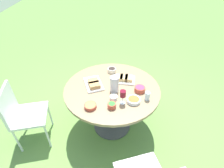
{
  "coord_description": "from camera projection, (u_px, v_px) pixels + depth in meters",
  "views": [
    {
      "loc": [
        -1.77,
        0.06,
        2.13
      ],
      "look_at": [
        0.0,
        0.0,
        0.8
      ],
      "focal_mm": 28.0,
      "sensor_mm": 36.0,
      "label": 1
    }
  ],
  "objects": [
    {
      "name": "bowl_roasted_veg",
      "position": [
        134.0,
        100.0,
        2.03
      ],
      "size": [
        0.16,
        0.16,
        0.04
      ],
      "color": "white",
      "rests_on": "dining_table"
    },
    {
      "name": "ground_plane",
      "position": [
        112.0,
        125.0,
        2.7
      ],
      "size": [
        40.0,
        40.0,
        0.0
      ],
      "primitive_type": "plane",
      "color": "#668E42"
    },
    {
      "name": "bowl_olives",
      "position": [
        112.0,
        70.0,
        2.54
      ],
      "size": [
        0.12,
        0.12,
        0.06
      ],
      "color": "beige",
      "rests_on": "dining_table"
    },
    {
      "name": "water_pitcher",
      "position": [
        114.0,
        84.0,
        2.14
      ],
      "size": [
        0.11,
        0.11,
        0.21
      ],
      "color": "silver",
      "rests_on": "dining_table"
    },
    {
      "name": "platter_charcuterie",
      "position": [
        94.0,
        84.0,
        2.28
      ],
      "size": [
        0.38,
        0.29,
        0.07
      ],
      "color": "white",
      "rests_on": "dining_table"
    },
    {
      "name": "dining_table",
      "position": [
        112.0,
        95.0,
        2.33
      ],
      "size": [
        1.24,
        1.24,
        0.74
      ],
      "color": "#4C4C51",
      "rests_on": "ground_plane"
    },
    {
      "name": "chair_near_left",
      "position": [
        22.0,
        112.0,
        2.2
      ],
      "size": [
        0.5,
        0.49,
        0.89
      ],
      "color": "silver",
      "rests_on": "ground_plane"
    },
    {
      "name": "cup_water_near",
      "position": [
        147.0,
        96.0,
        2.05
      ],
      "size": [
        0.06,
        0.06,
        0.1
      ],
      "color": "silver",
      "rests_on": "dining_table"
    },
    {
      "name": "bowl_salad",
      "position": [
        112.0,
        105.0,
        1.95
      ],
      "size": [
        0.1,
        0.1,
        0.06
      ],
      "color": "#B74733",
      "rests_on": "dining_table"
    },
    {
      "name": "bowl_dip_red",
      "position": [
        140.0,
        89.0,
        2.18
      ],
      "size": [
        0.13,
        0.13,
        0.06
      ],
      "color": "#B74733",
      "rests_on": "dining_table"
    },
    {
      "name": "bowl_fries",
      "position": [
        90.0,
        106.0,
        1.96
      ],
      "size": [
        0.14,
        0.14,
        0.04
      ],
      "color": "#B74733",
      "rests_on": "dining_table"
    },
    {
      "name": "wine_glass",
      "position": [
        123.0,
        94.0,
        1.95
      ],
      "size": [
        0.07,
        0.07,
        0.18
      ],
      "color": "silver",
      "rests_on": "dining_table"
    },
    {
      "name": "platter_bread_main",
      "position": [
        124.0,
        79.0,
        2.37
      ],
      "size": [
        0.25,
        0.33,
        0.07
      ],
      "color": "white",
      "rests_on": "dining_table"
    },
    {
      "name": "bowl_dip_cream",
      "position": [
        114.0,
        97.0,
        2.08
      ],
      "size": [
        0.09,
        0.09,
        0.04
      ],
      "color": "white",
      "rests_on": "dining_table"
    }
  ]
}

